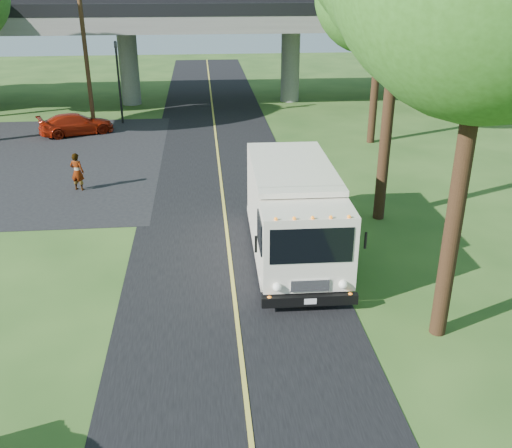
{
  "coord_description": "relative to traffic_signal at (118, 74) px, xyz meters",
  "views": [
    {
      "loc": [
        -0.77,
        -11.71,
        9.17
      ],
      "look_at": [
        0.85,
        5.25,
        1.6
      ],
      "focal_mm": 40.0,
      "sensor_mm": 36.0,
      "label": 1
    }
  ],
  "objects": [
    {
      "name": "parking_lot",
      "position": [
        -5.0,
        -8.0,
        -3.19
      ],
      "size": [
        16.0,
        18.0,
        0.01
      ],
      "primitive_type": "cube",
      "color": "black",
      "rests_on": "ground"
    },
    {
      "name": "traffic_signal",
      "position": [
        0.0,
        0.0,
        0.0
      ],
      "size": [
        0.18,
        0.22,
        5.2
      ],
      "color": "black",
      "rests_on": "ground"
    },
    {
      "name": "lane_line",
      "position": [
        6.0,
        -16.0,
        -3.17
      ],
      "size": [
        0.12,
        90.0,
        0.01
      ],
      "primitive_type": "cube",
      "color": "gold",
      "rests_on": "road"
    },
    {
      "name": "red_sedan",
      "position": [
        -2.45,
        -2.57,
        -2.56
      ],
      "size": [
        4.75,
        3.34,
        1.28
      ],
      "primitive_type": "imported",
      "rotation": [
        0.0,
        0.0,
        1.97
      ],
      "color": "maroon",
      "rests_on": "ground"
    },
    {
      "name": "overpass",
      "position": [
        6.0,
        6.0,
        1.36
      ],
      "size": [
        54.0,
        10.0,
        7.3
      ],
      "color": "slate",
      "rests_on": "ground"
    },
    {
      "name": "road",
      "position": [
        6.0,
        -16.0,
        -3.19
      ],
      "size": [
        7.0,
        90.0,
        0.02
      ],
      "primitive_type": "cube",
      "color": "black",
      "rests_on": "ground"
    },
    {
      "name": "step_van",
      "position": [
        8.2,
        -20.04,
        -1.48
      ],
      "size": [
        2.89,
        7.57,
        3.16
      ],
      "rotation": [
        0.0,
        0.0,
        -0.02
      ],
      "color": "silver",
      "rests_on": "ground"
    },
    {
      "name": "ground",
      "position": [
        6.0,
        -26.0,
        -3.2
      ],
      "size": [
        120.0,
        120.0,
        0.0
      ],
      "primitive_type": "plane",
      "color": "#2B4E1B",
      "rests_on": "ground"
    },
    {
      "name": "utility_pole",
      "position": [
        -1.5,
        -2.0,
        1.4
      ],
      "size": [
        1.6,
        0.26,
        9.0
      ],
      "color": "#472D19",
      "rests_on": "ground"
    },
    {
      "name": "pedestrian",
      "position": [
        -0.5,
        -12.58,
        -2.32
      ],
      "size": [
        0.74,
        0.61,
        1.76
      ],
      "primitive_type": "imported",
      "rotation": [
        0.0,
        0.0,
        2.81
      ],
      "color": "gray",
      "rests_on": "ground"
    }
  ]
}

